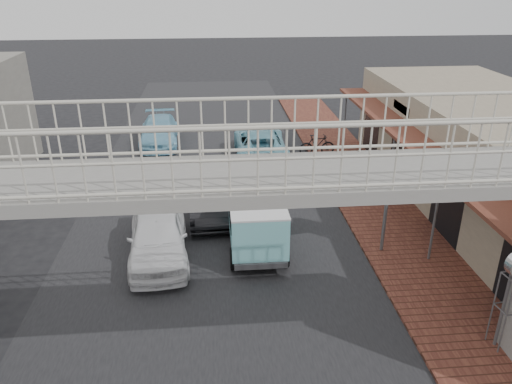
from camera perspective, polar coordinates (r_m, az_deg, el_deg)
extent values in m
plane|color=black|center=(14.77, -5.10, -11.20)|extent=(120.00, 120.00, 0.00)
cube|color=black|center=(14.77, -5.10, -11.18)|extent=(10.00, 60.00, 0.01)
cube|color=brown|center=(18.40, 15.54, -4.28)|extent=(3.00, 40.00, 0.10)
cube|color=gray|center=(20.44, 27.13, 2.74)|extent=(6.00, 18.00, 4.00)
cube|color=brown|center=(18.61, 18.96, 5.17)|extent=(1.80, 18.00, 0.12)
cube|color=silver|center=(21.74, 16.39, 9.19)|extent=(0.08, 2.60, 0.90)
cube|color=#B21914|center=(16.12, 24.36, 3.00)|extent=(0.08, 2.20, 0.80)
cube|color=gray|center=(8.77, -6.08, 1.27)|extent=(14.00, 2.00, 0.24)
cube|color=beige|center=(9.44, -6.21, 7.25)|extent=(14.00, 0.08, 1.10)
cube|color=beige|center=(7.64, -6.34, 3.18)|extent=(14.00, 0.08, 1.10)
imported|color=white|center=(16.24, -11.14, -4.90)|extent=(2.19, 4.67, 1.55)
imported|color=black|center=(18.98, -5.32, -0.18)|extent=(1.84, 4.67, 1.51)
imported|color=#73B6C8|center=(24.50, 0.49, 5.51)|extent=(2.53, 5.34, 1.47)
imported|color=#7FC0DC|center=(27.20, -11.02, 6.83)|extent=(2.12, 4.79, 1.37)
cylinder|color=black|center=(17.91, -2.95, -3.09)|extent=(0.24, 0.70, 0.70)
cylinder|color=black|center=(18.02, 2.04, -2.89)|extent=(0.24, 0.70, 0.70)
cylinder|color=black|center=(15.54, -2.52, -7.62)|extent=(0.24, 0.70, 0.70)
cylinder|color=black|center=(15.67, 3.26, -7.35)|extent=(0.24, 0.70, 0.70)
cube|color=#7CD1D8|center=(16.10, 0.03, -3.01)|extent=(1.71, 3.22, 1.36)
cube|color=#7CD1D8|center=(17.86, -0.50, -0.98)|extent=(1.63, 0.91, 0.90)
cube|color=black|center=(15.93, 0.03, -1.82)|extent=(1.75, 2.61, 0.50)
cube|color=silver|center=(15.79, 0.03, -0.73)|extent=(1.73, 3.22, 0.06)
imported|color=black|center=(20.33, 9.80, 0.58)|extent=(1.77, 0.99, 0.88)
imported|color=black|center=(24.84, 6.99, 5.34)|extent=(1.80, 0.58, 1.07)
cylinder|color=#59595B|center=(13.57, 25.45, -11.76)|extent=(0.04, 0.04, 1.97)
cylinder|color=#59595B|center=(13.84, 27.03, -11.36)|extent=(0.04, 0.04, 1.97)
cylinder|color=#59595B|center=(13.29, 26.64, -12.84)|extent=(0.04, 0.04, 1.97)
cylinder|color=#59595B|center=(16.29, 14.66, -1.58)|extent=(0.11, 0.11, 3.16)
cube|color=black|center=(15.82, 15.15, 2.11)|extent=(1.29, 0.32, 0.98)
cone|color=black|center=(16.31, 17.94, 2.43)|extent=(0.88, 1.30, 1.20)
cube|color=white|center=(15.78, 15.03, 1.86)|extent=(0.86, 0.18, 0.65)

